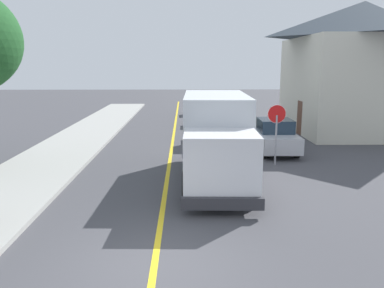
{
  "coord_description": "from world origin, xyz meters",
  "views": [
    {
      "loc": [
        0.68,
        -7.91,
        4.36
      ],
      "look_at": [
        0.96,
        6.46,
        1.4
      ],
      "focal_mm": 36.47,
      "sensor_mm": 36.0,
      "label": 1
    }
  ],
  "objects": [
    {
      "name": "house_across_street",
      "position": [
        11.9,
        17.2,
        4.24
      ],
      "size": [
        8.82,
        9.58,
        8.17
      ],
      "color": "beige",
      "rests_on": "ground"
    },
    {
      "name": "parked_van_across",
      "position": [
        5.2,
        11.31,
        0.79
      ],
      "size": [
        1.85,
        4.42,
        1.67
      ],
      "color": "#B7B7BC",
      "rests_on": "ground"
    },
    {
      "name": "box_truck",
      "position": [
        1.88,
        6.55,
        1.77
      ],
      "size": [
        2.61,
        7.25,
        3.2
      ],
      "color": "silver",
      "rests_on": "ground"
    },
    {
      "name": "stop_sign",
      "position": [
        4.65,
        8.63,
        1.86
      ],
      "size": [
        0.8,
        0.1,
        2.65
      ],
      "color": "gray",
      "rests_on": "ground"
    },
    {
      "name": "parked_car_mid",
      "position": [
        2.6,
        20.15,
        0.79
      ],
      "size": [
        1.82,
        4.41,
        1.67
      ],
      "color": "#4C564C",
      "rests_on": "ground"
    },
    {
      "name": "centre_line_yellow",
      "position": [
        0.0,
        10.0,
        0.0
      ],
      "size": [
        0.16,
        56.0,
        0.01
      ],
      "primitive_type": "cube",
      "color": "gold",
      "rests_on": "ground"
    },
    {
      "name": "parked_car_far",
      "position": [
        2.43,
        26.18,
        0.79
      ],
      "size": [
        1.93,
        4.45,
        1.67
      ],
      "color": "#B7B7BC",
      "rests_on": "ground"
    },
    {
      "name": "ground_plane",
      "position": [
        0.0,
        0.0,
        0.0
      ],
      "size": [
        120.0,
        120.0,
        0.0
      ],
      "primitive_type": "plane",
      "color": "#424247"
    },
    {
      "name": "parked_car_near",
      "position": [
        2.28,
        13.03,
        0.79
      ],
      "size": [
        1.91,
        4.44,
        1.67
      ],
      "color": "silver",
      "rests_on": "ground"
    }
  ]
}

